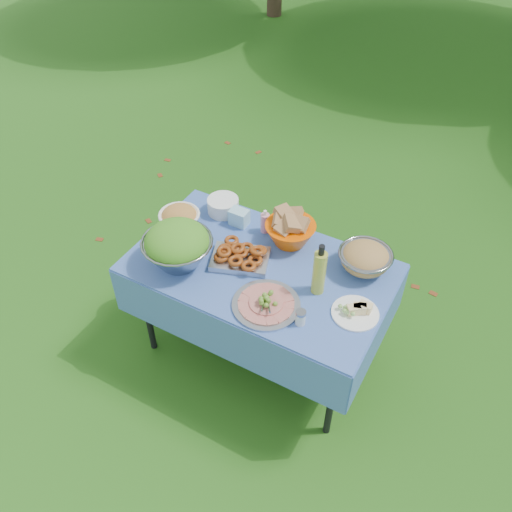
{
  "coord_description": "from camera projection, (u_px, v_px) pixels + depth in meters",
  "views": [
    {
      "loc": [
        1.05,
        -1.91,
        2.89
      ],
      "look_at": [
        -0.03,
        0.0,
        0.83
      ],
      "focal_mm": 38.0,
      "sensor_mm": 36.0,
      "label": 1
    }
  ],
  "objects": [
    {
      "name": "charcuterie_platter",
      "position": [
        266.0,
        300.0,
        2.8
      ],
      "size": [
        0.46,
        0.46,
        0.08
      ],
      "primitive_type": "cylinder",
      "rotation": [
        0.0,
        0.0,
        -0.32
      ],
      "color": "#A6A8AE",
      "rests_on": "picnic_table"
    },
    {
      "name": "bread_bowl",
      "position": [
        290.0,
        229.0,
        3.13
      ],
      "size": [
        0.35,
        0.35,
        0.2
      ],
      "primitive_type": null,
      "rotation": [
        0.0,
        0.0,
        -0.19
      ],
      "color": "#F25400",
      "rests_on": "picnic_table"
    },
    {
      "name": "picnic_table",
      "position": [
        260.0,
        311.0,
        3.31
      ],
      "size": [
        1.46,
        0.86,
        0.76
      ],
      "primitive_type": "cube",
      "color": "#7CA6EF",
      "rests_on": "ground"
    },
    {
      "name": "shaker",
      "position": [
        300.0,
        317.0,
        2.71
      ],
      "size": [
        0.07,
        0.07,
        0.09
      ],
      "primitive_type": "cylinder",
      "rotation": [
        0.0,
        0.0,
        -0.39
      ],
      "color": "silver",
      "rests_on": "picnic_table"
    },
    {
      "name": "wipes_box",
      "position": [
        239.0,
        217.0,
        3.29
      ],
      "size": [
        0.11,
        0.08,
        0.1
      ],
      "primitive_type": "cube",
      "rotation": [
        0.0,
        0.0,
        -0.01
      ],
      "color": "#A0DEF4",
      "rests_on": "picnic_table"
    },
    {
      "name": "plate_stack",
      "position": [
        223.0,
        206.0,
        3.38
      ],
      "size": [
        0.22,
        0.22,
        0.1
      ],
      "primitive_type": "cylinder",
      "rotation": [
        0.0,
        0.0,
        -0.12
      ],
      "color": "white",
      "rests_on": "picnic_table"
    },
    {
      "name": "ground",
      "position": [
        259.0,
        349.0,
        3.57
      ],
      "size": [
        80.0,
        80.0,
        0.0
      ],
      "primitive_type": "plane",
      "color": "#133A0A",
      "rests_on": "ground"
    },
    {
      "name": "salad_bowl",
      "position": [
        177.0,
        245.0,
        2.98
      ],
      "size": [
        0.43,
        0.43,
        0.26
      ],
      "primitive_type": null,
      "rotation": [
        0.0,
        0.0,
        0.1
      ],
      "color": "gray",
      "rests_on": "picnic_table"
    },
    {
      "name": "oil_bottle",
      "position": [
        320.0,
        269.0,
        2.8
      ],
      "size": [
        0.08,
        0.08,
        0.32
      ],
      "primitive_type": "cylinder",
      "rotation": [
        0.0,
        0.0,
        0.13
      ],
      "color": "#AAB436",
      "rests_on": "picnic_table"
    },
    {
      "name": "sanitizer_bottle",
      "position": [
        265.0,
        221.0,
        3.22
      ],
      "size": [
        0.06,
        0.06,
        0.15
      ],
      "primitive_type": "cylinder",
      "rotation": [
        0.0,
        0.0,
        -0.18
      ],
      "color": "pink",
      "rests_on": "picnic_table"
    },
    {
      "name": "cheese_plate",
      "position": [
        356.0,
        310.0,
        2.77
      ],
      "size": [
        0.28,
        0.28,
        0.07
      ],
      "primitive_type": "cylinder",
      "rotation": [
        0.0,
        0.0,
        0.15
      ],
      "color": "white",
      "rests_on": "picnic_table"
    },
    {
      "name": "pasta_bowl_steel",
      "position": [
        365.0,
        258.0,
        2.98
      ],
      "size": [
        0.36,
        0.36,
        0.16
      ],
      "primitive_type": null,
      "rotation": [
        0.0,
        0.0,
        -0.22
      ],
      "color": "gray",
      "rests_on": "picnic_table"
    },
    {
      "name": "pasta_bowl_white",
      "position": [
        179.0,
        217.0,
        3.26
      ],
      "size": [
        0.27,
        0.27,
        0.14
      ],
      "primitive_type": null,
      "rotation": [
        0.0,
        0.0,
        -0.12
      ],
      "color": "white",
      "rests_on": "picnic_table"
    },
    {
      "name": "fried_tray",
      "position": [
        240.0,
        257.0,
        3.05
      ],
      "size": [
        0.38,
        0.32,
        0.08
      ],
      "primitive_type": "cube",
      "rotation": [
        0.0,
        0.0,
        0.35
      ],
      "color": "#B5B5BA",
      "rests_on": "picnic_table"
    }
  ]
}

